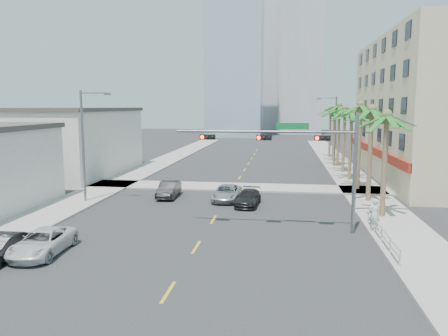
# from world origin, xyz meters

# --- Properties ---
(ground) EXTENTS (260.00, 260.00, 0.00)m
(ground) POSITION_xyz_m (0.00, 0.00, 0.00)
(ground) COLOR #262628
(ground) RESTS_ON ground
(sidewalk_right) EXTENTS (4.00, 120.00, 0.15)m
(sidewalk_right) POSITION_xyz_m (12.00, 20.00, 0.07)
(sidewalk_right) COLOR gray
(sidewalk_right) RESTS_ON ground
(sidewalk_left) EXTENTS (4.00, 120.00, 0.15)m
(sidewalk_left) POSITION_xyz_m (-12.00, 20.00, 0.07)
(sidewalk_left) COLOR gray
(sidewalk_left) RESTS_ON ground
(sidewalk_cross) EXTENTS (80.00, 4.00, 0.15)m
(sidewalk_cross) POSITION_xyz_m (0.00, 22.00, 0.07)
(sidewalk_cross) COLOR gray
(sidewalk_cross) RESTS_ON ground
(building_left_far) EXTENTS (11.00, 18.00, 7.20)m
(building_left_far) POSITION_xyz_m (-19.50, 28.00, 3.60)
(building_left_far) COLOR beige
(building_left_far) RESTS_ON ground
(tower_far_left) EXTENTS (14.00, 14.00, 48.00)m
(tower_far_left) POSITION_xyz_m (-8.00, 95.00, 24.00)
(tower_far_left) COLOR #99B2C6
(tower_far_left) RESTS_ON ground
(tower_far_right) EXTENTS (12.00, 12.00, 60.00)m
(tower_far_right) POSITION_xyz_m (9.00, 110.00, 30.00)
(tower_far_right) COLOR #ADADB2
(tower_far_right) RESTS_ON ground
(tower_far_center) EXTENTS (16.00, 16.00, 42.00)m
(tower_far_center) POSITION_xyz_m (-3.00, 125.00, 21.00)
(tower_far_center) COLOR #ADADB2
(tower_far_center) RESTS_ON ground
(traffic_signal_mast) EXTENTS (11.12, 0.54, 7.20)m
(traffic_signal_mast) POSITION_xyz_m (5.78, 7.95, 5.06)
(traffic_signal_mast) COLOR slate
(traffic_signal_mast) RESTS_ON ground
(palm_tree_0) EXTENTS (4.80, 4.80, 7.80)m
(palm_tree_0) POSITION_xyz_m (11.60, 12.00, 7.08)
(palm_tree_0) COLOR brown
(palm_tree_0) RESTS_ON ground
(palm_tree_1) EXTENTS (4.80, 4.80, 8.16)m
(palm_tree_1) POSITION_xyz_m (11.60, 17.20, 7.43)
(palm_tree_1) COLOR brown
(palm_tree_1) RESTS_ON ground
(palm_tree_2) EXTENTS (4.80, 4.80, 8.52)m
(palm_tree_2) POSITION_xyz_m (11.60, 22.40, 7.78)
(palm_tree_2) COLOR brown
(palm_tree_2) RESTS_ON ground
(palm_tree_3) EXTENTS (4.80, 4.80, 7.80)m
(palm_tree_3) POSITION_xyz_m (11.60, 27.60, 7.08)
(palm_tree_3) COLOR brown
(palm_tree_3) RESTS_ON ground
(palm_tree_4) EXTENTS (4.80, 4.80, 8.16)m
(palm_tree_4) POSITION_xyz_m (11.60, 32.80, 7.43)
(palm_tree_4) COLOR brown
(palm_tree_4) RESTS_ON ground
(palm_tree_5) EXTENTS (4.80, 4.80, 8.52)m
(palm_tree_5) POSITION_xyz_m (11.60, 38.00, 7.78)
(palm_tree_5) COLOR brown
(palm_tree_5) RESTS_ON ground
(palm_tree_6) EXTENTS (4.80, 4.80, 7.80)m
(palm_tree_6) POSITION_xyz_m (11.60, 43.20, 7.08)
(palm_tree_6) COLOR brown
(palm_tree_6) RESTS_ON ground
(palm_tree_7) EXTENTS (4.80, 4.80, 8.16)m
(palm_tree_7) POSITION_xyz_m (11.60, 48.40, 7.43)
(palm_tree_7) COLOR brown
(palm_tree_7) RESTS_ON ground
(streetlight_left) EXTENTS (2.55, 0.25, 9.00)m
(streetlight_left) POSITION_xyz_m (-11.00, 14.00, 5.06)
(streetlight_left) COLOR slate
(streetlight_left) RESTS_ON ground
(streetlight_right) EXTENTS (2.55, 0.25, 9.00)m
(streetlight_right) POSITION_xyz_m (11.00, 38.00, 5.06)
(streetlight_right) COLOR slate
(streetlight_right) RESTS_ON ground
(guardrail) EXTENTS (0.08, 8.08, 1.00)m
(guardrail) POSITION_xyz_m (10.30, 6.00, 0.67)
(guardrail) COLOR silver
(guardrail) RESTS_ON ground
(car_parked_mid) EXTENTS (1.49, 4.00, 1.31)m
(car_parked_mid) POSITION_xyz_m (-9.40, 0.56, 0.65)
(car_parked_mid) COLOR black
(car_parked_mid) RESTS_ON ground
(car_parked_far) EXTENTS (2.33, 4.73, 1.29)m
(car_parked_far) POSITION_xyz_m (-7.80, 1.78, 0.65)
(car_parked_far) COLOR silver
(car_parked_far) RESTS_ON ground
(car_lane_left) EXTENTS (1.66, 4.25, 1.38)m
(car_lane_left) POSITION_xyz_m (-5.00, 16.91, 0.69)
(car_lane_left) COLOR black
(car_lane_left) RESTS_ON ground
(car_lane_center) EXTENTS (2.23, 4.64, 1.28)m
(car_lane_center) POSITION_xyz_m (0.10, 16.28, 0.64)
(car_lane_center) COLOR silver
(car_lane_center) RESTS_ON ground
(car_lane_right) EXTENTS (2.00, 4.31, 1.22)m
(car_lane_right) POSITION_xyz_m (2.00, 14.67, 0.61)
(car_lane_right) COLOR black
(car_lane_right) RESTS_ON ground
(pedestrian) EXTENTS (0.80, 0.59, 2.01)m
(pedestrian) POSITION_xyz_m (10.30, 8.23, 1.15)
(pedestrian) COLOR silver
(pedestrian) RESTS_ON sidewalk_right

